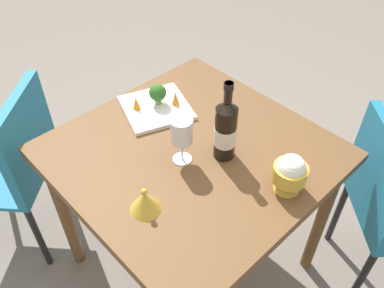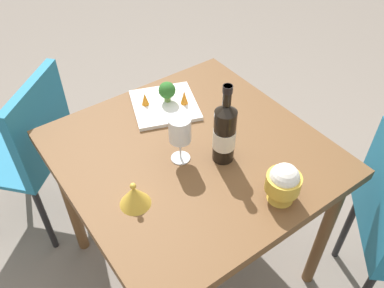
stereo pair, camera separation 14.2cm
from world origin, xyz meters
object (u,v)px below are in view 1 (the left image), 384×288
at_px(serving_plate, 156,108).
at_px(carrot_garnish_left, 136,103).
at_px(broccoli_floret, 158,93).
at_px(carrot_garnish_right, 176,98).
at_px(wine_glass, 182,132).
at_px(rice_bowl, 290,173).
at_px(rice_bowl_lid, 145,201).
at_px(chair_by_wall, 18,159).
at_px(wine_bottle, 226,129).

xyz_separation_m(serving_plate, carrot_garnish_left, (-0.07, 0.04, 0.03)).
xyz_separation_m(broccoli_floret, carrot_garnish_right, (0.05, -0.05, -0.02)).
height_order(wine_glass, carrot_garnish_right, wine_glass).
relative_size(rice_bowl, rice_bowl_lid, 1.42).
relative_size(wine_glass, rice_bowl, 1.26).
height_order(wine_glass, rice_bowl_lid, wine_glass).
bearing_deg(rice_bowl_lid, carrot_garnish_right, 37.77).
bearing_deg(rice_bowl, rice_bowl_lid, 146.98).
xyz_separation_m(rice_bowl, broccoli_floret, (-0.02, 0.62, -0.01)).
xyz_separation_m(chair_by_wall, carrot_garnish_right, (0.54, -0.41, 0.26)).
xyz_separation_m(chair_by_wall, broccoli_floret, (0.50, -0.35, 0.28)).
relative_size(wine_bottle, carrot_garnish_right, 5.13).
bearing_deg(carrot_garnish_left, chair_by_wall, 142.06).
relative_size(wine_bottle, carrot_garnish_left, 5.71).
bearing_deg(rice_bowl_lid, carrot_garnish_left, 55.26).
xyz_separation_m(wine_bottle, rice_bowl_lid, (-0.35, 0.00, -0.08)).
height_order(broccoli_floret, carrot_garnish_left, broccoli_floret).
bearing_deg(carrot_garnish_right, chair_by_wall, 143.14).
bearing_deg(rice_bowl_lid, broccoli_floret, 45.56).
bearing_deg(chair_by_wall, rice_bowl, -104.26).
bearing_deg(serving_plate, wine_glass, -112.33).
bearing_deg(rice_bowl, carrot_garnish_left, 99.21).
bearing_deg(carrot_garnish_right, serving_plate, 145.30).
bearing_deg(serving_plate, wine_bottle, -88.87).
height_order(rice_bowl, rice_bowl_lid, rice_bowl).
bearing_deg(rice_bowl_lid, wine_glass, 19.72).
xyz_separation_m(rice_bowl, carrot_garnish_left, (-0.11, 0.65, -0.03)).
height_order(wine_bottle, rice_bowl, wine_bottle).
bearing_deg(chair_by_wall, carrot_garnish_left, -80.31).
relative_size(chair_by_wall, wine_glass, 4.75).
relative_size(wine_glass, rice_bowl_lid, 1.79).
xyz_separation_m(carrot_garnish_left, carrot_garnish_right, (0.13, -0.08, 0.00)).
relative_size(chair_by_wall, wine_bottle, 2.79).
height_order(rice_bowl_lid, carrot_garnish_right, rice_bowl_lid).
bearing_deg(carrot_garnish_right, wine_bottle, -100.32).
relative_size(chair_by_wall, broccoli_floret, 9.91).
bearing_deg(carrot_garnish_right, broccoli_floret, 130.09).
xyz_separation_m(rice_bowl, carrot_garnish_right, (0.02, 0.57, -0.03)).
xyz_separation_m(rice_bowl, serving_plate, (-0.04, 0.61, -0.07)).
bearing_deg(serving_plate, carrot_garnish_left, 148.39).
bearing_deg(wine_bottle, carrot_garnish_right, 79.68).
distance_m(wine_bottle, carrot_garnish_left, 0.42).
bearing_deg(chair_by_wall, carrot_garnish_right, -79.22).
xyz_separation_m(wine_bottle, wine_glass, (-0.12, 0.08, 0.01)).
bearing_deg(carrot_garnish_left, carrot_garnish_right, -33.18).
bearing_deg(wine_glass, chair_by_wall, 119.59).
bearing_deg(broccoli_floret, chair_by_wall, 144.63).
distance_m(rice_bowl, broccoli_floret, 0.62).
height_order(chair_by_wall, broccoli_floret, chair_by_wall).
relative_size(serving_plate, carrot_garnish_left, 6.00).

